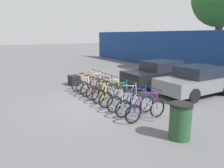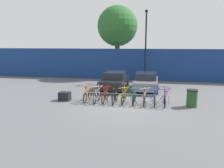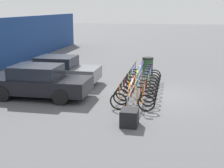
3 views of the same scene
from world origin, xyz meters
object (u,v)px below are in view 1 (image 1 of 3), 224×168
(bicycle_silver, at_px, (126,101))
(cargo_crate, at_px, (74,80))
(bicycle_red, at_px, (97,88))
(bicycle_orange, at_px, (87,83))
(trash_bin, at_px, (180,121))
(bicycle_yellow, at_px, (109,93))
(bicycle_purple, at_px, (146,110))
(bicycle_black, at_px, (103,91))
(bicycle_blue, at_px, (135,105))
(bike_rack, at_px, (113,90))
(bicycle_teal, at_px, (117,97))
(bicycle_white, at_px, (92,86))
(car_grey, at_px, (196,81))
(car_black, at_px, (160,73))

(bicycle_silver, relative_size, cargo_crate, 2.44)
(bicycle_red, height_order, bicycle_silver, same)
(bicycle_orange, xyz_separation_m, trash_bin, (6.34, -0.03, 0.14))
(bicycle_yellow, xyz_separation_m, trash_bin, (3.99, -0.03, 0.14))
(bicycle_purple, bearing_deg, bicycle_black, 176.86)
(bicycle_blue, height_order, cargo_crate, bicycle_blue)
(bike_rack, relative_size, bicycle_blue, 3.13)
(bicycle_orange, bearing_deg, bicycle_teal, -2.57)
(bicycle_blue, distance_m, bicycle_purple, 0.59)
(bicycle_red, bearing_deg, bicycle_blue, -1.35)
(bicycle_red, relative_size, cargo_crate, 2.44)
(bicycle_white, relative_size, bicycle_silver, 1.00)
(bicycle_red, relative_size, bicycle_yellow, 1.00)
(bicycle_red, distance_m, car_grey, 4.81)
(trash_bin, bearing_deg, bicycle_orange, 179.71)
(bicycle_black, distance_m, bicycle_yellow, 0.56)
(bicycle_black, height_order, car_black, car_black)
(bike_rack, bearing_deg, bicycle_yellow, -112.26)
(bicycle_teal, xyz_separation_m, bicycle_blue, (1.23, 0.00, 0.00))
(bicycle_teal, distance_m, bicycle_purple, 1.82)
(cargo_crate, bearing_deg, bicycle_blue, 1.09)
(bicycle_teal, xyz_separation_m, bicycle_silver, (0.63, 0.00, 0.00))
(car_black, relative_size, trash_bin, 4.20)
(car_black, distance_m, cargo_crate, 4.96)
(bicycle_red, relative_size, bicycle_black, 1.00)
(bicycle_orange, distance_m, bicycle_black, 1.78)
(bicycle_white, relative_size, car_black, 0.40)
(bicycle_silver, xyz_separation_m, cargo_crate, (-5.13, -0.11, -0.10))
(bike_rack, bearing_deg, cargo_crate, -176.23)
(bicycle_blue, xyz_separation_m, trash_bin, (2.12, -0.03, 0.14))
(car_grey, bearing_deg, bicycle_orange, -129.70)
(bicycle_white, bearing_deg, bicycle_purple, 1.57)
(bike_rack, relative_size, bicycle_purple, 3.13)
(bicycle_black, height_order, bicycle_silver, same)
(bicycle_purple, relative_size, cargo_crate, 2.44)
(bicycle_purple, relative_size, trash_bin, 1.66)
(bicycle_yellow, relative_size, bicycle_teal, 1.00)
(car_black, relative_size, car_grey, 1.07)
(bicycle_orange, bearing_deg, bicycle_silver, -2.57)
(bicycle_white, relative_size, cargo_crate, 2.44)
(car_grey, bearing_deg, bicycle_yellow, -105.24)
(bicycle_white, height_order, bicycle_yellow, same)
(bicycle_purple, bearing_deg, bicycle_blue, 176.86)
(bike_rack, relative_size, bicycle_white, 3.13)
(bicycle_white, height_order, bicycle_blue, same)
(bicycle_yellow, height_order, bicycle_blue, same)
(bicycle_teal, bearing_deg, car_black, 118.68)
(bicycle_teal, height_order, bicycle_purple, same)
(bicycle_orange, distance_m, trash_bin, 6.34)
(bicycle_white, distance_m, bicycle_blue, 3.59)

